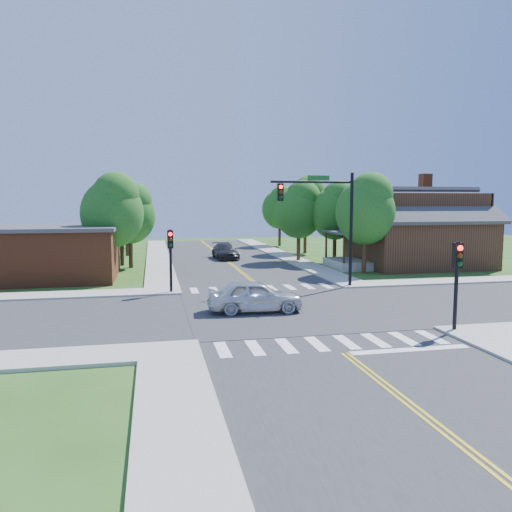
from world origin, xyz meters
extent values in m
plane|color=#2B4B17|center=(0.00, 0.00, 0.00)|extent=(100.00, 100.00, 0.00)
cube|color=#2D2D30|center=(0.00, 0.00, 0.02)|extent=(10.00, 90.00, 0.04)
cube|color=#2D2D30|center=(0.00, 0.00, 0.03)|extent=(90.00, 10.00, 0.04)
cube|color=#2D2D30|center=(0.00, 0.00, 0.00)|extent=(10.20, 10.20, 0.06)
cube|color=#9E9B93|center=(6.10, 25.00, 0.07)|extent=(2.20, 40.00, 0.14)
cube|color=#9E9B93|center=(-6.10, 25.00, 0.07)|extent=(2.20, 40.00, 0.14)
cube|color=white|center=(-4.20, 6.20, 0.05)|extent=(0.45, 2.00, 0.01)
cube|color=white|center=(-3.00, 6.20, 0.05)|extent=(0.45, 2.00, 0.01)
cube|color=white|center=(-1.80, 6.20, 0.05)|extent=(0.45, 2.00, 0.01)
cube|color=white|center=(-0.60, 6.20, 0.05)|extent=(0.45, 2.00, 0.01)
cube|color=white|center=(0.60, 6.20, 0.05)|extent=(0.45, 2.00, 0.01)
cube|color=white|center=(1.80, 6.20, 0.05)|extent=(0.45, 2.00, 0.01)
cube|color=white|center=(3.00, 6.20, 0.05)|extent=(0.45, 2.00, 0.01)
cube|color=white|center=(4.20, 6.20, 0.05)|extent=(0.45, 2.00, 0.01)
cube|color=white|center=(-4.20, -6.20, 0.05)|extent=(0.45, 2.00, 0.01)
cube|color=white|center=(-3.00, -6.20, 0.05)|extent=(0.45, 2.00, 0.01)
cube|color=white|center=(-1.80, -6.20, 0.05)|extent=(0.45, 2.00, 0.01)
cube|color=white|center=(-0.60, -6.20, 0.05)|extent=(0.45, 2.00, 0.01)
cube|color=white|center=(0.60, -6.20, 0.05)|extent=(0.45, 2.00, 0.01)
cube|color=white|center=(1.80, -6.20, 0.05)|extent=(0.45, 2.00, 0.01)
cube|color=white|center=(3.00, -6.20, 0.05)|extent=(0.45, 2.00, 0.01)
cube|color=white|center=(4.20, -6.20, 0.05)|extent=(0.45, 2.00, 0.01)
cube|color=gold|center=(-0.10, 26.25, 0.05)|extent=(0.10, 37.50, 0.01)
cube|color=gold|center=(0.10, 26.25, 0.05)|extent=(0.10, 37.50, 0.01)
cube|color=white|center=(2.50, -7.60, 0.00)|extent=(4.60, 0.45, 0.09)
cylinder|color=black|center=(5.60, 5.60, 3.60)|extent=(0.20, 0.20, 7.20)
cylinder|color=black|center=(3.00, 5.60, 6.60)|extent=(5.20, 0.14, 0.14)
cube|color=#19591E|center=(3.40, 5.55, 6.85)|extent=(1.40, 0.04, 0.30)
cube|color=black|center=(1.00, 5.60, 5.98)|extent=(0.34, 0.28, 1.05)
sphere|color=#FF0C0C|center=(1.00, 5.43, 6.29)|extent=(0.22, 0.22, 0.22)
sphere|color=#3F2605|center=(1.00, 5.43, 5.97)|extent=(0.22, 0.22, 0.22)
sphere|color=#05330F|center=(1.00, 5.43, 5.65)|extent=(0.22, 0.22, 0.22)
cylinder|color=black|center=(5.60, -5.60, 1.90)|extent=(0.16, 0.16, 3.80)
cube|color=black|center=(5.60, -5.60, 3.23)|extent=(0.34, 0.28, 1.05)
sphere|color=#FF0C0C|center=(5.60, -5.77, 3.54)|extent=(0.22, 0.22, 0.22)
sphere|color=#3F2605|center=(5.60, -5.77, 3.22)|extent=(0.22, 0.22, 0.22)
sphere|color=#05330F|center=(5.60, -5.77, 2.90)|extent=(0.22, 0.22, 0.22)
cylinder|color=black|center=(-5.60, 5.60, 1.90)|extent=(0.16, 0.16, 3.80)
cube|color=black|center=(-5.60, 5.60, 3.23)|extent=(0.34, 0.28, 1.05)
sphere|color=#FF0C0C|center=(-5.60, 5.43, 3.54)|extent=(0.22, 0.22, 0.22)
sphere|color=#3F2605|center=(-5.60, 5.43, 3.22)|extent=(0.22, 0.22, 0.22)
sphere|color=#05330F|center=(-5.60, 5.43, 2.90)|extent=(0.22, 0.22, 0.22)
cube|color=#361E13|center=(15.20, 14.20, 2.00)|extent=(10.00, 8.00, 4.00)
cube|color=#9E9B93|center=(8.90, 14.20, 0.35)|extent=(2.60, 4.50, 0.70)
cylinder|color=#361E13|center=(7.80, 12.20, 1.60)|extent=(0.18, 0.18, 2.50)
cylinder|color=#361E13|center=(7.80, 16.20, 1.60)|extent=(0.18, 0.18, 2.50)
cube|color=#38383D|center=(8.90, 14.20, 2.95)|extent=(2.80, 4.80, 0.18)
cube|color=brown|center=(17.70, 17.70, 3.55)|extent=(0.90, 0.90, 7.11)
cube|color=brown|center=(-14.20, 13.20, 1.75)|extent=(10.00, 8.00, 3.50)
cube|color=#38383D|center=(-14.20, 13.20, 3.60)|extent=(10.40, 8.40, 0.25)
cylinder|color=#382314|center=(9.05, 11.24, 1.42)|extent=(0.34, 0.34, 2.83)
ellipsoid|color=#215218|center=(9.05, 11.24, 4.62)|extent=(4.47, 4.25, 4.92)
sphere|color=#215218|center=(9.35, 11.04, 5.96)|extent=(3.28, 3.28, 3.28)
cylinder|color=#382314|center=(9.14, 17.74, 1.35)|extent=(0.34, 0.34, 2.70)
ellipsoid|color=#215218|center=(9.14, 17.74, 4.41)|extent=(4.26, 4.05, 4.69)
sphere|color=#215218|center=(9.44, 17.54, 5.68)|extent=(3.13, 3.13, 3.13)
cylinder|color=#382314|center=(9.13, 26.42, 1.51)|extent=(0.34, 0.34, 3.02)
ellipsoid|color=#215218|center=(9.13, 26.42, 4.93)|extent=(4.77, 4.53, 5.24)
sphere|color=#215218|center=(9.43, 26.22, 6.36)|extent=(3.50, 3.50, 3.50)
cylinder|color=#382314|center=(8.66, 35.31, 1.37)|extent=(0.34, 0.34, 2.75)
ellipsoid|color=#215218|center=(8.66, 35.31, 4.48)|extent=(4.34, 4.12, 4.77)
sphere|color=#215218|center=(8.96, 35.11, 5.78)|extent=(3.18, 3.18, 3.18)
cylinder|color=#382314|center=(-9.38, 13.10, 1.40)|extent=(0.34, 0.34, 2.80)
ellipsoid|color=#215218|center=(-9.38, 13.10, 4.57)|extent=(4.42, 4.20, 4.86)
sphere|color=#215218|center=(-9.08, 12.90, 5.90)|extent=(3.24, 3.24, 3.24)
cylinder|color=#382314|center=(-9.17, 19.85, 1.35)|extent=(0.34, 0.34, 2.70)
ellipsoid|color=#215218|center=(-9.17, 19.85, 4.41)|extent=(4.27, 4.05, 4.69)
sphere|color=#215218|center=(-8.87, 19.65, 5.69)|extent=(3.13, 3.13, 3.13)
cylinder|color=#382314|center=(-9.12, 27.61, 1.38)|extent=(0.34, 0.34, 2.76)
ellipsoid|color=#215218|center=(-9.12, 27.61, 4.50)|extent=(4.36, 4.14, 4.79)
sphere|color=#215218|center=(-8.82, 27.41, 5.81)|extent=(3.19, 3.19, 3.19)
cylinder|color=#382314|center=(-9.27, 36.55, 1.22)|extent=(0.34, 0.34, 2.44)
ellipsoid|color=#215218|center=(-9.27, 36.55, 3.98)|extent=(3.86, 3.66, 4.24)
sphere|color=#215218|center=(-8.97, 36.35, 5.14)|extent=(2.83, 2.83, 2.83)
cylinder|color=#382314|center=(6.34, 19.48, 1.37)|extent=(0.34, 0.34, 2.74)
ellipsoid|color=#215218|center=(6.34, 19.48, 4.47)|extent=(4.32, 4.11, 4.75)
sphere|color=#215218|center=(6.64, 19.28, 5.76)|extent=(3.17, 3.17, 3.17)
cylinder|color=#382314|center=(-8.37, 18.06, 1.30)|extent=(0.34, 0.34, 2.61)
ellipsoid|color=#215218|center=(-8.37, 18.06, 4.25)|extent=(4.12, 3.91, 4.53)
sphere|color=#215218|center=(-8.07, 17.86, 5.49)|extent=(3.02, 3.02, 3.02)
imported|color=silver|center=(-1.77, -0.26, 0.79)|extent=(2.39, 4.85, 1.58)
imported|color=#27282B|center=(0.09, 22.60, 0.71)|extent=(2.44, 5.10, 1.43)
camera|label=1|loc=(-6.62, -23.76, 5.42)|focal=35.00mm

